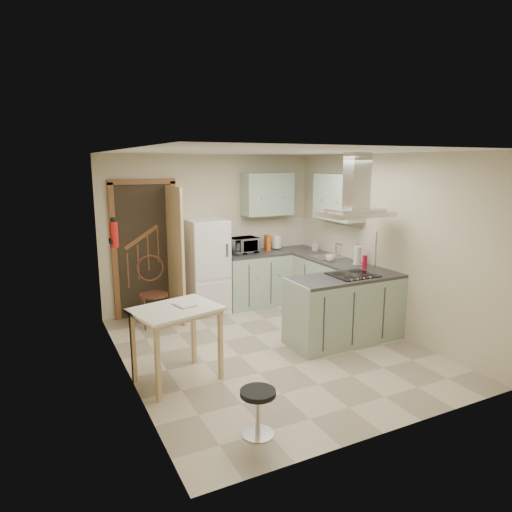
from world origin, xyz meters
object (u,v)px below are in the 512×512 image
extractor_hood (355,214)px  peninsula (345,309)px  microwave (243,245)px  stool (258,412)px  drop_leaf_table (177,344)px  bentwood_chair (154,295)px  fridge (207,266)px

extractor_hood → peninsula: bearing=180.0°
extractor_hood → microwave: (-0.66, 2.03, -0.69)m
stool → microwave: (1.48, 3.46, 0.82)m
peninsula → drop_leaf_table: (-2.36, -0.10, -0.03)m
drop_leaf_table → bentwood_chair: bearing=69.7°
fridge → drop_leaf_table: fridge is taller
extractor_hood → microwave: size_ratio=1.93×
fridge → peninsula: 2.35m
drop_leaf_table → microwave: size_ratio=1.91×
bentwood_chair → microwave: bearing=15.4°
fridge → extractor_hood: (1.32, -1.98, 0.97)m
drop_leaf_table → stool: 1.38m
bentwood_chair → stool: (0.12, -3.16, -0.26)m
peninsula → microwave: size_ratio=3.32×
fridge → microwave: size_ratio=3.21×
drop_leaf_table → stool: drop_leaf_table is taller
bentwood_chair → fridge: bearing=19.7°
peninsula → bentwood_chair: (-2.15, 1.74, 0.02)m
stool → microwave: 3.85m
drop_leaf_table → peninsula: bearing=-11.3°
drop_leaf_table → extractor_hood: bearing=-11.4°
drop_leaf_table → bentwood_chair: bentwood_chair is taller
extractor_hood → stool: (-2.13, -1.43, -1.51)m
fridge → stool: bearing=-103.4°
bentwood_chair → stool: bentwood_chair is taller
drop_leaf_table → bentwood_chair: (0.21, 1.84, 0.05)m
microwave → peninsula: bearing=-80.1°
microwave → stool: bearing=-118.5°
fridge → peninsula: (1.22, -1.98, -0.30)m
stool → microwave: microwave is taller
peninsula → stool: bearing=-144.9°
extractor_hood → stool: 2.98m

